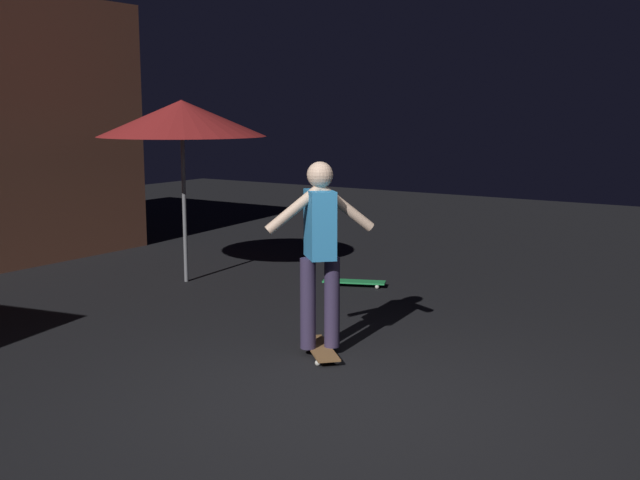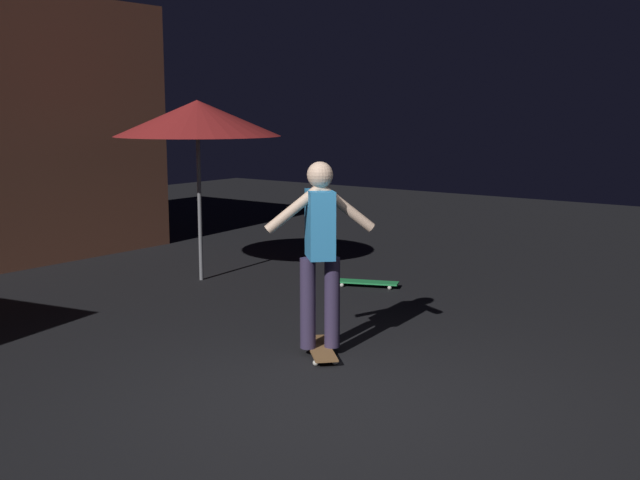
{
  "view_description": "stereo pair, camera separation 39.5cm",
  "coord_description": "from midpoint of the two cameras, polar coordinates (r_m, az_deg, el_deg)",
  "views": [
    {
      "loc": [
        -4.69,
        -2.91,
        2.19
      ],
      "look_at": [
        0.96,
        0.85,
        1.05
      ],
      "focal_mm": 43.93,
      "sensor_mm": 36.0,
      "label": 1
    },
    {
      "loc": [
        -4.46,
        -3.23,
        2.19
      ],
      "look_at": [
        0.96,
        0.85,
        1.05
      ],
      "focal_mm": 43.93,
      "sensor_mm": 36.0,
      "label": 2
    }
  ],
  "objects": [
    {
      "name": "skateboard_ridden",
      "position": [
        7.11,
        1.6,
        -7.93
      ],
      "size": [
        0.69,
        0.7,
        0.07
      ],
      "color": "olive",
      "rests_on": "ground_plane"
    },
    {
      "name": "skateboard_spare",
      "position": [
        9.77,
        4.6,
        -3.12
      ],
      "size": [
        0.48,
        0.8,
        0.07
      ],
      "color": "green",
      "rests_on": "ground_plane"
    },
    {
      "name": "patio_umbrella",
      "position": [
        10.01,
        -7.8,
        8.77
      ],
      "size": [
        2.1,
        2.1,
        2.3
      ],
      "color": "slate",
      "rests_on": "ground_plane"
    },
    {
      "name": "skater",
      "position": [
        6.88,
        1.64,
        -0.12
      ],
      "size": [
        0.77,
        0.75,
        1.67
      ],
      "color": "#382D4C",
      "rests_on": "skateboard_ridden"
    },
    {
      "name": "ground_plane",
      "position": [
        5.93,
        2.93,
        -12.15
      ],
      "size": [
        28.0,
        28.0,
        0.0
      ],
      "primitive_type": "plane",
      "color": "black"
    }
  ]
}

